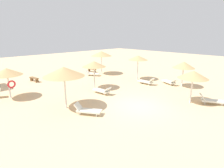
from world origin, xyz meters
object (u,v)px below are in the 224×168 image
(lounger_5, at_px, (102,90))
(parasol_2, at_px, (193,75))
(lounger_0, at_px, (92,73))
(bench_0, at_px, (34,79))
(parasol_0, at_px, (101,54))
(parasol_5, at_px, (94,64))
(lounger_6, at_px, (87,110))
(parasol_6, at_px, (64,72))
(lounger_2, at_px, (211,100))
(lounger_1, at_px, (169,82))
(parasol_4, at_px, (7,72))
(parasol_3, at_px, (138,58))
(bench_2, at_px, (92,70))
(parasol_1, at_px, (184,65))
(lounger_3, at_px, (146,81))

(lounger_5, bearing_deg, parasol_2, -61.59)
(lounger_0, bearing_deg, bench_0, 161.09)
(parasol_0, xyz_separation_m, parasol_5, (-5.05, -4.67, -0.29))
(lounger_5, bearing_deg, lounger_0, 58.75)
(lounger_6, bearing_deg, parasol_6, 102.56)
(parasol_0, xyz_separation_m, parasol_6, (-9.78, -7.12, 0.00))
(lounger_5, xyz_separation_m, bench_0, (-2.77, 8.89, 0.03))
(lounger_5, distance_m, lounger_6, 4.54)
(lounger_2, bearing_deg, lounger_1, 61.03)
(parasol_0, bearing_deg, lounger_0, 177.87)
(parasol_2, relative_size, lounger_5, 1.38)
(bench_0, bearing_deg, parasol_4, -131.90)
(parasol_4, bearing_deg, parasol_5, -22.29)
(parasol_0, bearing_deg, parasol_3, -79.25)
(lounger_2, xyz_separation_m, lounger_5, (-4.54, 7.98, -0.00))
(parasol_3, height_order, lounger_0, parasol_3)
(parasol_5, bearing_deg, bench_0, 115.43)
(parasol_0, height_order, parasol_5, parasol_0)
(parasol_3, height_order, parasol_4, parasol_3)
(parasol_5, distance_m, lounger_2, 10.82)
(parasol_6, distance_m, lounger_6, 3.23)
(parasol_0, height_order, parasol_2, parasol_0)
(lounger_1, height_order, bench_0, lounger_1)
(lounger_5, bearing_deg, bench_2, 57.32)
(parasol_1, relative_size, parasol_5, 0.95)
(parasol_0, bearing_deg, bench_0, 164.20)
(parasol_5, relative_size, lounger_3, 1.50)
(parasol_6, relative_size, lounger_3, 1.69)
(lounger_3, xyz_separation_m, bench_2, (-0.21, 9.45, 0.02))
(lounger_5, bearing_deg, parasol_1, -29.06)
(parasol_5, bearing_deg, parasol_4, 157.71)
(parasol_1, bearing_deg, lounger_6, 172.24)
(lounger_1, bearing_deg, parasol_6, 169.53)
(lounger_1, relative_size, lounger_2, 1.03)
(lounger_3, distance_m, bench_2, 9.45)
(parasol_2, height_order, lounger_2, parasol_2)
(parasol_5, relative_size, lounger_6, 1.48)
(parasol_2, bearing_deg, lounger_5, 118.41)
(parasol_1, bearing_deg, parasol_0, 99.82)
(parasol_6, bearing_deg, parasol_1, -16.98)
(parasol_4, distance_m, lounger_6, 8.13)
(parasol_0, xyz_separation_m, parasol_2, (-2.01, -13.21, -0.46))
(lounger_3, bearing_deg, lounger_6, -169.73)
(parasol_6, height_order, lounger_0, parasol_6)
(parasol_2, distance_m, bench_0, 16.96)
(parasol_4, xyz_separation_m, lounger_5, (6.48, -4.74, -2.00))
(parasol_5, bearing_deg, parasol_2, -70.42)
(parasol_3, xyz_separation_m, bench_0, (-9.42, 7.79, -2.30))
(parasol_0, distance_m, lounger_5, 8.96)
(lounger_2, bearing_deg, lounger_3, 80.88)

